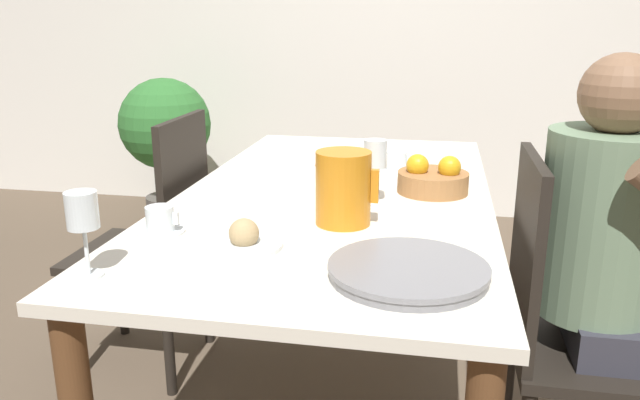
# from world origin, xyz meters

# --- Properties ---
(ground_plane) EXTENTS (20.00, 20.00, 0.00)m
(ground_plane) POSITION_xyz_m (0.00, 0.00, 0.00)
(ground_plane) COLOR brown
(wall_back) EXTENTS (10.00, 0.06, 2.60)m
(wall_back) POSITION_xyz_m (0.00, 2.19, 1.30)
(wall_back) COLOR silver
(wall_back) RESTS_ON ground_plane
(dining_table) EXTENTS (0.95, 1.82, 0.72)m
(dining_table) POSITION_xyz_m (0.00, 0.00, 0.63)
(dining_table) COLOR silver
(dining_table) RESTS_ON ground_plane
(chair_person_side) EXTENTS (0.42, 0.42, 0.93)m
(chair_person_side) POSITION_xyz_m (0.66, -0.35, 0.49)
(chair_person_side) COLOR black
(chair_person_side) RESTS_ON ground_plane
(chair_opposite) EXTENTS (0.42, 0.42, 0.93)m
(chair_opposite) POSITION_xyz_m (-0.66, 0.06, 0.49)
(chair_opposite) COLOR black
(chair_opposite) RESTS_ON ground_plane
(person_seated) EXTENTS (0.39, 0.41, 1.18)m
(person_seated) POSITION_xyz_m (0.75, -0.33, 0.70)
(person_seated) COLOR #33333D
(person_seated) RESTS_ON ground_plane
(red_pitcher) EXTENTS (0.17, 0.15, 0.20)m
(red_pitcher) POSITION_xyz_m (0.07, -0.31, 0.82)
(red_pitcher) COLOR orange
(red_pitcher) RESTS_ON dining_table
(wine_glass_water) EXTENTS (0.07, 0.07, 0.19)m
(wine_glass_water) POSITION_xyz_m (0.13, -0.12, 0.87)
(wine_glass_water) COLOR white
(wine_glass_water) RESTS_ON dining_table
(wine_glass_juice) EXTENTS (0.07, 0.07, 0.19)m
(wine_glass_juice) POSITION_xyz_m (-0.41, -0.76, 0.86)
(wine_glass_juice) COLOR white
(wine_glass_juice) RESTS_ON dining_table
(teacup_near_person) EXTENTS (0.12, 0.12, 0.07)m
(teacup_near_person) POSITION_xyz_m (-0.38, -0.47, 0.75)
(teacup_near_person) COLOR silver
(teacup_near_person) RESTS_ON dining_table
(teacup_across) EXTENTS (0.12, 0.12, 0.07)m
(teacup_across) POSITION_xyz_m (0.17, 0.31, 0.75)
(teacup_across) COLOR silver
(teacup_across) RESTS_ON dining_table
(serving_tray) EXTENTS (0.34, 0.34, 0.03)m
(serving_tray) POSITION_xyz_m (0.26, -0.64, 0.74)
(serving_tray) COLOR gray
(serving_tray) RESTS_ON dining_table
(bread_plate) EXTENTS (0.19, 0.19, 0.07)m
(bread_plate) POSITION_xyz_m (-0.13, -0.54, 0.74)
(bread_plate) COLOR silver
(bread_plate) RESTS_ON dining_table
(fruit_bowl) EXTENTS (0.22, 0.22, 0.12)m
(fruit_bowl) POSITION_xyz_m (0.30, 0.05, 0.77)
(fruit_bowl) COLOR #9E6B3D
(fruit_bowl) RESTS_ON dining_table
(potted_plant) EXTENTS (0.55, 0.55, 0.91)m
(potted_plant) POSITION_xyz_m (-1.33, 1.64, 0.58)
(potted_plant) COLOR #4C4742
(potted_plant) RESTS_ON ground_plane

